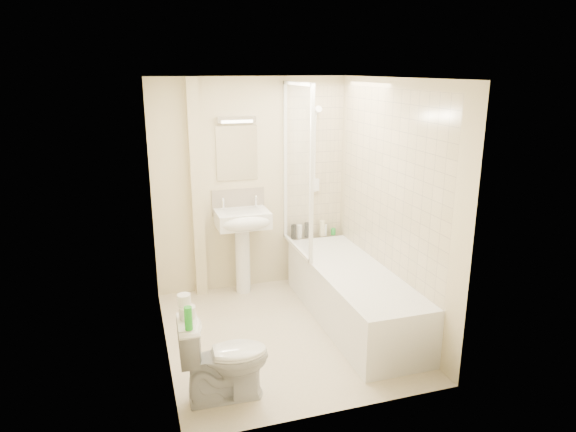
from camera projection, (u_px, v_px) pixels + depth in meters
name	position (u px, v px, depth m)	size (l,w,h in m)	color
floor	(283.00, 333.00, 4.98)	(2.50, 2.50, 0.00)	beige
wall_back	(251.00, 186.00, 5.80)	(2.20, 0.02, 2.40)	beige
wall_left	(159.00, 225.00, 4.34)	(0.02, 2.50, 2.40)	beige
wall_right	(392.00, 205.00, 4.97)	(0.02, 2.50, 2.40)	beige
ceiling	(283.00, 78.00, 4.32)	(2.20, 2.50, 0.02)	white
tile_back	(314.00, 163.00, 5.94)	(0.70, 0.01, 1.75)	beige
tile_right	(389.00, 182.00, 4.95)	(0.01, 2.10, 1.75)	beige
pipe_boxing	(197.00, 191.00, 5.56)	(0.12, 0.12, 2.40)	beige
splashback	(238.00, 202.00, 5.79)	(0.60, 0.01, 0.30)	beige
mirror	(237.00, 153.00, 5.64)	(0.46, 0.01, 0.60)	white
strip_light	(236.00, 119.00, 5.51)	(0.42, 0.07, 0.07)	silver
bathtub	(353.00, 294.00, 5.17)	(0.70, 2.10, 0.55)	white
shower_screen	(297.00, 169.00, 5.43)	(0.04, 0.92, 1.80)	white
shower_fixture	(315.00, 153.00, 5.86)	(0.10, 0.16, 0.99)	white
pedestal_sink	(243.00, 229.00, 5.65)	(0.57, 0.51, 1.11)	white
bottle_black_a	(294.00, 232.00, 6.01)	(0.06, 0.06, 0.17)	black
bottle_white_a	(299.00, 232.00, 6.03)	(0.06, 0.06, 0.16)	white
bottle_black_b	(307.00, 230.00, 6.05)	(0.05, 0.05, 0.18)	black
bottle_blue	(310.00, 232.00, 6.07)	(0.05, 0.05, 0.13)	navy
bottle_cream	(322.00, 228.00, 6.11)	(0.06, 0.06, 0.19)	#F3EABB
bottle_white_b	(325.00, 230.00, 6.13)	(0.05, 0.05, 0.14)	white
bottle_green	(333.00, 232.00, 6.17)	(0.06, 0.06, 0.08)	green
toilet	(224.00, 357.00, 3.93)	(0.69, 0.41, 0.69)	white
toilet_roll_lower	(187.00, 312.00, 3.80)	(0.12, 0.12, 0.09)	white
toilet_roll_upper	(184.00, 300.00, 3.79)	(0.10, 0.10, 0.09)	white
green_bottle	(188.00, 318.00, 3.62)	(0.06, 0.06, 0.17)	green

